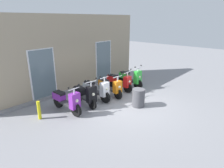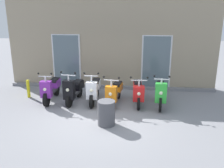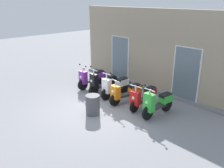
{
  "view_description": "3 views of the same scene",
  "coord_description": "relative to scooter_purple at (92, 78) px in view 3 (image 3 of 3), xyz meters",
  "views": [
    {
      "loc": [
        -6.02,
        -4.53,
        3.51
      ],
      "look_at": [
        -0.06,
        0.77,
        0.8
      ],
      "focal_mm": 31.01,
      "sensor_mm": 36.0,
      "label": 1
    },
    {
      "loc": [
        1.16,
        -7.24,
        3.4
      ],
      "look_at": [
        0.3,
        0.9,
        0.88
      ],
      "focal_mm": 40.33,
      "sensor_mm": 36.0,
      "label": 2
    },
    {
      "loc": [
        6.69,
        -5.42,
        4.12
      ],
      "look_at": [
        -0.15,
        0.97,
        0.75
      ],
      "focal_mm": 38.4,
      "sensor_mm": 36.0,
      "label": 3
    }
  ],
  "objects": [
    {
      "name": "scooter_white",
      "position": [
        1.62,
        0.01,
        0.01
      ],
      "size": [
        0.55,
        1.65,
        1.28
      ],
      "color": "black",
      "rests_on": "ground_plane"
    },
    {
      "name": "scooter_orange",
      "position": [
        2.4,
        -0.12,
        -0.02
      ],
      "size": [
        0.61,
        1.63,
        1.19
      ],
      "color": "black",
      "rests_on": "ground_plane"
    },
    {
      "name": "scooter_black",
      "position": [
        0.88,
        -0.09,
        0.02
      ],
      "size": [
        0.58,
        1.52,
        1.29
      ],
      "color": "black",
      "rests_on": "ground_plane"
    },
    {
      "name": "storefront_facade",
      "position": [
        2.03,
        1.97,
        1.32
      ],
      "size": [
        8.83,
        0.5,
        3.72
      ],
      "color": "gray",
      "rests_on": "ground_plane"
    },
    {
      "name": "scooter_purple",
      "position": [
        0.0,
        0.0,
        0.0
      ],
      "size": [
        0.53,
        1.68,
        1.22
      ],
      "color": "black",
      "rests_on": "ground_plane"
    },
    {
      "name": "ground_plane",
      "position": [
        2.03,
        -1.39,
        -0.48
      ],
      "size": [
        40.0,
        40.0,
        0.0
      ],
      "primitive_type": "plane",
      "color": "gray"
    },
    {
      "name": "trash_bin",
      "position": [
        2.3,
        -1.79,
        -0.1
      ],
      "size": [
        0.52,
        0.52,
        0.76
      ],
      "primitive_type": "cylinder",
      "color": "#4C4C51",
      "rests_on": "ground_plane"
    },
    {
      "name": "scooter_green",
      "position": [
        4.02,
        -0.13,
        0.04
      ],
      "size": [
        0.55,
        1.61,
        1.26
      ],
      "color": "black",
      "rests_on": "ground_plane"
    },
    {
      "name": "scooter_red",
      "position": [
        3.22,
        0.01,
        0.0
      ],
      "size": [
        0.62,
        1.57,
        1.17
      ],
      "color": "black",
      "rests_on": "ground_plane"
    },
    {
      "name": "curb_bollard",
      "position": [
        -1.02,
        0.27,
        -0.13
      ],
      "size": [
        0.12,
        0.12,
        0.7
      ],
      "primitive_type": "cylinder",
      "color": "yellow",
      "rests_on": "ground_plane"
    }
  ]
}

